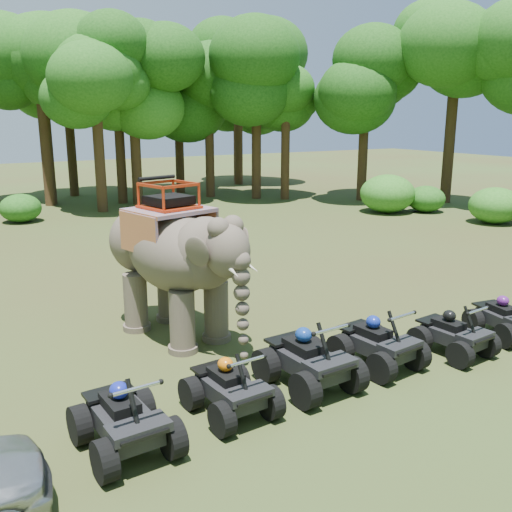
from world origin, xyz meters
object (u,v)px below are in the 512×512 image
object	(u,v)px
atv_0	(124,411)
atv_3	(378,336)
elephant	(173,259)
atv_5	(506,313)
atv_1	(230,381)
atv_4	(454,328)
atv_2	(309,352)

from	to	relation	value
atv_0	atv_3	distance (m)	5.34
elephant	atv_5	xyz separation A→B (m)	(6.46, -3.92, -1.22)
atv_1	atv_4	distance (m)	5.24
atv_1	atv_4	world-z (taller)	atv_1
atv_3	atv_4	bearing A→B (deg)	-17.53
atv_2	atv_5	size ratio (longest dim) A/B	1.19
atv_5	atv_0	bearing A→B (deg)	-170.55
atv_1	atv_2	size ratio (longest dim) A/B	0.87
elephant	atv_0	bearing A→B (deg)	-135.73
atv_3	atv_5	xyz separation A→B (m)	(3.59, -0.28, -0.06)
atv_3	atv_4	xyz separation A→B (m)	(1.79, -0.36, -0.06)
elephant	atv_5	distance (m)	7.65
elephant	atv_1	distance (m)	4.04
atv_1	atv_4	bearing A→B (deg)	-6.16
elephant	atv_1	xyz separation A→B (m)	(-0.58, -3.81, -1.20)
atv_0	atv_2	xyz separation A→B (m)	(3.60, 0.30, 0.04)
atv_0	atv_3	world-z (taller)	atv_0
atv_0	atv_2	bearing A→B (deg)	1.24
atv_0	atv_5	xyz separation A→B (m)	(8.92, 0.05, -0.07)
atv_0	atv_4	world-z (taller)	atv_0
atv_2	atv_3	bearing A→B (deg)	-2.18
atv_4	atv_5	xyz separation A→B (m)	(1.80, 0.07, 0.00)
elephant	atv_4	xyz separation A→B (m)	(4.66, -3.99, -1.22)
atv_0	atv_2	size ratio (longest dim) A/B	0.94
elephant	atv_1	world-z (taller)	elephant
atv_3	atv_5	bearing A→B (deg)	-10.75
elephant	atv_2	size ratio (longest dim) A/B	2.30
atv_1	atv_5	bearing A→B (deg)	-5.05
atv_4	atv_5	bearing A→B (deg)	-3.01
atv_0	atv_2	distance (m)	3.61
atv_0	atv_4	xyz separation A→B (m)	(7.12, -0.02, -0.07)
atv_5	atv_1	bearing A→B (deg)	-171.77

